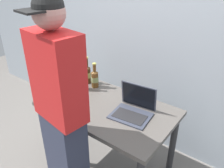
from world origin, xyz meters
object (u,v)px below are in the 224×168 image
(beer_bottle_green, at_px, (87,74))
(person_figure, at_px, (62,121))
(laptop, at_px, (134,108))
(coffee_mug, at_px, (70,100))
(beer_bottle_brown, at_px, (95,78))
(beer_bottle_amber, at_px, (83,79))

(beer_bottle_green, relative_size, person_figure, 0.17)
(laptop, xyz_separation_m, beer_bottle_green, (-0.71, 0.19, 0.05))
(coffee_mug, bearing_deg, person_figure, -49.12)
(beer_bottle_brown, bearing_deg, coffee_mug, -83.62)
(beer_bottle_brown, relative_size, person_figure, 0.15)
(beer_bottle_brown, bearing_deg, person_figure, -64.85)
(beer_bottle_green, bearing_deg, laptop, -14.98)
(laptop, relative_size, coffee_mug, 2.87)
(beer_bottle_amber, bearing_deg, person_figure, -57.12)
(coffee_mug, bearing_deg, beer_bottle_brown, 96.38)
(beer_bottle_amber, height_order, person_figure, person_figure)
(person_figure, bearing_deg, beer_bottle_amber, 122.88)
(beer_bottle_amber, height_order, beer_bottle_brown, beer_bottle_amber)
(beer_bottle_amber, xyz_separation_m, beer_bottle_brown, (0.06, 0.11, -0.01))
(person_figure, bearing_deg, laptop, 68.80)
(beer_bottle_brown, height_order, person_figure, person_figure)
(laptop, distance_m, person_figure, 0.65)
(beer_bottle_amber, xyz_separation_m, person_figure, (0.42, -0.65, 0.05))
(beer_bottle_brown, bearing_deg, laptop, -15.93)
(beer_bottle_amber, bearing_deg, coffee_mug, -69.75)
(laptop, relative_size, beer_bottle_brown, 1.34)
(beer_bottle_amber, distance_m, beer_bottle_brown, 0.13)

